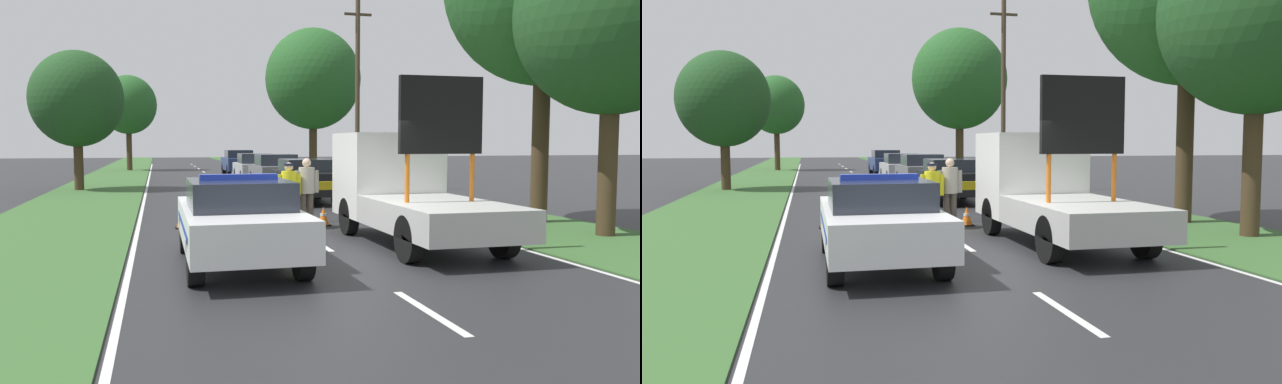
{
  "view_description": "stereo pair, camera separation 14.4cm",
  "coord_description": "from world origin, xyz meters",
  "views": [
    {
      "loc": [
        -3.23,
        -10.72,
        2.1
      ],
      "look_at": [
        -0.05,
        1.42,
        1.1
      ],
      "focal_mm": 35.0,
      "sensor_mm": 36.0,
      "label": 1
    },
    {
      "loc": [
        -3.09,
        -10.76,
        2.1
      ],
      "look_at": [
        -0.05,
        1.42,
        1.1
      ],
      "focal_mm": 35.0,
      "sensor_mm": 36.0,
      "label": 2
    }
  ],
  "objects": [
    {
      "name": "lane_markings",
      "position": [
        0.0,
        18.4,
        0.0
      ],
      "size": [
        7.53,
        68.37,
        0.01
      ],
      "color": "silver",
      "rests_on": "ground"
    },
    {
      "name": "queued_car_suv_grey",
      "position": [
        2.0,
        17.36,
        0.82
      ],
      "size": [
        1.89,
        4.15,
        1.57
      ],
      "rotation": [
        0.0,
        0.0,
        3.14
      ],
      "color": "slate",
      "rests_on": "ground"
    },
    {
      "name": "utility_pole",
      "position": [
        5.16,
        14.98,
        4.3
      ],
      "size": [
        1.2,
        0.2,
        8.37
      ],
      "color": "#473828",
      "rests_on": "ground"
    },
    {
      "name": "grass_verge_left",
      "position": [
        -5.74,
        20.0,
        0.01
      ],
      "size": [
        3.85,
        120.0,
        0.03
      ],
      "color": "#38602D",
      "rests_on": "ground"
    },
    {
      "name": "pedestrian_civilian",
      "position": [
        0.32,
        4.12,
        1.01
      ],
      "size": [
        0.62,
        0.39,
        1.71
      ],
      "rotation": [
        0.0,
        0.0,
        0.21
      ],
      "color": "brown",
      "rests_on": "ground"
    },
    {
      "name": "grass_verge_right",
      "position": [
        5.74,
        20.0,
        0.01
      ],
      "size": [
        3.85,
        120.0,
        0.03
      ],
      "color": "#38602D",
      "rests_on": "ground"
    },
    {
      "name": "queued_car_sedan_black",
      "position": [
        1.8,
        10.59,
        0.8
      ],
      "size": [
        1.83,
        4.19,
        1.52
      ],
      "rotation": [
        0.0,
        0.0,
        3.14
      ],
      "color": "black",
      "rests_on": "ground"
    },
    {
      "name": "work_truck",
      "position": [
        1.91,
        1.7,
        1.12
      ],
      "size": [
        2.09,
        5.57,
        3.33
      ],
      "rotation": [
        0.0,
        0.0,
        3.15
      ],
      "color": "white",
      "rests_on": "ground"
    },
    {
      "name": "police_car",
      "position": [
        -1.91,
        -0.13,
        0.78
      ],
      "size": [
        1.87,
        4.72,
        1.57
      ],
      "rotation": [
        0.0,
        0.0,
        -0.03
      ],
      "color": "white",
      "rests_on": "ground"
    },
    {
      "name": "roadside_tree_near_left",
      "position": [
        -5.24,
        38.27,
        4.91
      ],
      "size": [
        4.17,
        4.17,
        7.12
      ],
      "color": "#42301E",
      "rests_on": "ground"
    },
    {
      "name": "queued_car_sedan_silver",
      "position": [
        1.88,
        22.68,
        0.78
      ],
      "size": [
        1.92,
        4.22,
        1.52
      ],
      "rotation": [
        0.0,
        0.0,
        3.14
      ],
      "color": "#B2B2B7",
      "rests_on": "ground"
    },
    {
      "name": "ground_plane",
      "position": [
        0.0,
        0.0,
        0.0
      ],
      "size": [
        160.0,
        160.0,
        0.0
      ],
      "primitive_type": "plane",
      "color": "#28282B"
    },
    {
      "name": "roadside_tree_mid_left",
      "position": [
        5.06,
        22.47,
        5.53
      ],
      "size": [
        5.18,
        5.18,
        8.27
      ],
      "color": "#42301E",
      "rests_on": "ground"
    },
    {
      "name": "traffic_cone_centre_front",
      "position": [
        0.82,
        4.4,
        0.24
      ],
      "size": [
        0.34,
        0.34,
        0.48
      ],
      "color": "black",
      "rests_on": "ground"
    },
    {
      "name": "roadside_tree_mid_right",
      "position": [
        6.44,
        1.02,
        4.9
      ],
      "size": [
        4.22,
        4.22,
        7.13
      ],
      "color": "#42301E",
      "rests_on": "ground"
    },
    {
      "name": "police_officer",
      "position": [
        -0.17,
        3.94,
        0.96
      ],
      "size": [
        0.58,
        0.37,
        1.62
      ],
      "rotation": [
        0.0,
        0.0,
        3.11
      ],
      "color": "#191E38",
      "rests_on": "ground"
    },
    {
      "name": "traffic_cone_near_police",
      "position": [
        -2.63,
        4.82,
        0.26
      ],
      "size": [
        0.38,
        0.38,
        0.54
      ],
      "color": "black",
      "rests_on": "ground"
    },
    {
      "name": "road_barrier",
      "position": [
        0.28,
        5.11,
        0.89
      ],
      "size": [
        3.32,
        0.08,
        1.07
      ],
      "rotation": [
        0.0,
        0.0,
        0.12
      ],
      "color": "black",
      "rests_on": "ground"
    },
    {
      "name": "queued_car_hatch_blue",
      "position": [
        1.71,
        28.46,
        0.86
      ],
      "size": [
        1.75,
        4.56,
        1.64
      ],
      "rotation": [
        0.0,
        0.0,
        3.14
      ],
      "color": "navy",
      "rests_on": "ground"
    },
    {
      "name": "roadside_tree_far_left",
      "position": [
        -6.55,
        18.34,
        3.98
      ],
      "size": [
        3.97,
        3.97,
        6.08
      ],
      "color": "#42301E",
      "rests_on": "ground"
    }
  ]
}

